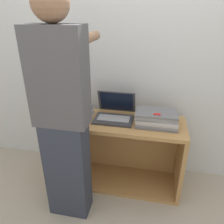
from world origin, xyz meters
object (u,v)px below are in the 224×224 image
laptop_open (115,113)px  person (63,117)px  laptop_stack_left (73,113)px  laptop_stack_right (157,118)px

laptop_open → person: 0.59m
laptop_open → person: size_ratio=0.20×
laptop_open → laptop_stack_left: size_ratio=0.97×
laptop_stack_left → laptop_stack_right: (0.79, 0.00, 0.02)m
laptop_stack_right → person: 0.83m
laptop_open → laptop_stack_left: (-0.40, -0.05, -0.00)m
laptop_open → laptop_stack_left: 0.40m
laptop_stack_left → laptop_stack_right: bearing=0.3°
laptop_stack_left → laptop_stack_right: laptop_stack_right is taller
laptop_open → person: person is taller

